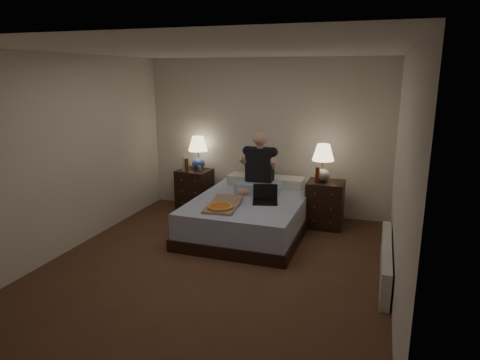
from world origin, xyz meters
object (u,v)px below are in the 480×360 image
(soda_can, at_px, (199,169))
(beer_bottle_right, at_px, (317,175))
(lamp_left, at_px, (198,153))
(pizza_box, at_px, (220,208))
(bed, at_px, (249,215))
(person, at_px, (259,162))
(water_bottle, at_px, (184,164))
(radiator, at_px, (386,261))
(nightstand_left, at_px, (195,189))
(beer_bottle_left, at_px, (187,165))
(laptop, at_px, (265,195))
(nightstand_right, at_px, (325,204))
(lamp_right, at_px, (323,163))

(soda_can, height_order, beer_bottle_right, beer_bottle_right)
(lamp_left, bearing_deg, pizza_box, -57.30)
(lamp_left, height_order, beer_bottle_right, lamp_left)
(pizza_box, bearing_deg, bed, 66.87)
(soda_can, bearing_deg, lamp_left, 118.11)
(beer_bottle_right, height_order, person, person)
(water_bottle, distance_m, radiator, 3.62)
(nightstand_left, distance_m, lamp_left, 0.62)
(beer_bottle_left, height_order, pizza_box, beer_bottle_left)
(water_bottle, xyz_separation_m, laptop, (1.61, -0.80, -0.17))
(person, bearing_deg, beer_bottle_left, 168.96)
(beer_bottle_right, height_order, laptop, beer_bottle_right)
(nightstand_right, distance_m, beer_bottle_right, 0.49)
(radiator, bearing_deg, lamp_right, 122.65)
(bed, distance_m, lamp_right, 1.33)
(radiator, bearing_deg, lamp_left, 150.45)
(person, bearing_deg, bed, -96.84)
(pizza_box, bearing_deg, lamp_right, 41.61)
(nightstand_left, bearing_deg, bed, -26.13)
(nightstand_left, height_order, beer_bottle_left, beer_bottle_left)
(bed, bearing_deg, nightstand_left, 148.16)
(bed, relative_size, person, 2.18)
(bed, height_order, beer_bottle_left, beer_bottle_left)
(beer_bottle_right, bearing_deg, soda_can, 174.56)
(soda_can, bearing_deg, bed, -32.50)
(nightstand_left, relative_size, radiator, 0.42)
(lamp_left, relative_size, beer_bottle_left, 2.43)
(person, distance_m, laptop, 0.66)
(bed, xyz_separation_m, lamp_left, (-1.17, 0.85, 0.70))
(lamp_left, bearing_deg, nightstand_left, -118.60)
(person, distance_m, pizza_box, 1.12)
(beer_bottle_left, bearing_deg, lamp_right, 0.05)
(lamp_right, relative_size, person, 0.60)
(nightstand_left, distance_m, soda_can, 0.42)
(lamp_right, bearing_deg, lamp_left, 172.90)
(water_bottle, distance_m, beer_bottle_right, 2.23)
(bed, bearing_deg, radiator, -24.23)
(nightstand_left, xyz_separation_m, laptop, (1.48, -0.92, 0.29))
(beer_bottle_right, xyz_separation_m, radiator, (1.00, -1.38, -0.61))
(water_bottle, xyz_separation_m, beer_bottle_right, (2.22, -0.16, 0.01))
(water_bottle, bearing_deg, radiator, -25.41)
(beer_bottle_left, height_order, person, person)
(bed, xyz_separation_m, person, (0.04, 0.36, 0.72))
(laptop, height_order, radiator, laptop)
(nightstand_right, height_order, beer_bottle_left, beer_bottle_left)
(water_bottle, bearing_deg, laptop, -26.34)
(lamp_left, bearing_deg, water_bottle, -130.58)
(beer_bottle_right, bearing_deg, laptop, -133.78)
(bed, xyz_separation_m, beer_bottle_left, (-1.26, 0.59, 0.54))
(lamp_right, distance_m, laptop, 1.05)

